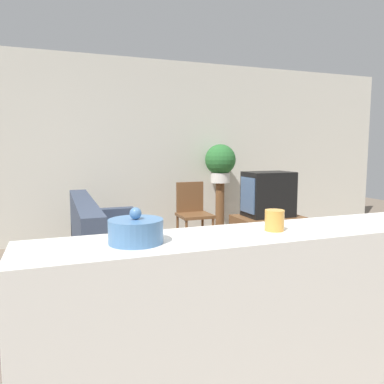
{
  "coord_description": "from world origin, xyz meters",
  "views": [
    {
      "loc": [
        -1.17,
        -2.19,
        1.38
      ],
      "look_at": [
        0.39,
        2.02,
        0.85
      ],
      "focal_mm": 35.0,
      "sensor_mm": 36.0,
      "label": 1
    }
  ],
  "objects_px": {
    "couch": "(110,250)",
    "potted_plant": "(220,162)",
    "decorative_bowl": "(136,231)",
    "television": "(268,194)",
    "wooden_chair": "(193,211)"
  },
  "relations": [
    {
      "from": "decorative_bowl",
      "to": "television",
      "type": "bearing_deg",
      "value": 48.54
    },
    {
      "from": "wooden_chair",
      "to": "potted_plant",
      "type": "xyz_separation_m",
      "value": [
        0.64,
        0.51,
        0.65
      ]
    },
    {
      "from": "television",
      "to": "couch",
      "type": "bearing_deg",
      "value": -176.71
    },
    {
      "from": "television",
      "to": "decorative_bowl",
      "type": "xyz_separation_m",
      "value": [
        -2.21,
        -2.5,
        0.23
      ]
    },
    {
      "from": "potted_plant",
      "to": "decorative_bowl",
      "type": "bearing_deg",
      "value": -119.44
    },
    {
      "from": "potted_plant",
      "to": "couch",
      "type": "bearing_deg",
      "value": -144.54
    },
    {
      "from": "potted_plant",
      "to": "decorative_bowl",
      "type": "height_order",
      "value": "potted_plant"
    },
    {
      "from": "couch",
      "to": "television",
      "type": "height_order",
      "value": "television"
    },
    {
      "from": "television",
      "to": "decorative_bowl",
      "type": "distance_m",
      "value": 3.34
    },
    {
      "from": "couch",
      "to": "potted_plant",
      "type": "xyz_separation_m",
      "value": [
        1.91,
        1.36,
        0.87
      ]
    },
    {
      "from": "wooden_chair",
      "to": "couch",
      "type": "bearing_deg",
      "value": -146.11
    },
    {
      "from": "television",
      "to": "decorative_bowl",
      "type": "bearing_deg",
      "value": -131.46
    },
    {
      "from": "potted_plant",
      "to": "decorative_bowl",
      "type": "distance_m",
      "value": 4.3
    },
    {
      "from": "couch",
      "to": "television",
      "type": "xyz_separation_m",
      "value": [
        2.0,
        0.11,
        0.5
      ]
    },
    {
      "from": "couch",
      "to": "decorative_bowl",
      "type": "relative_size",
      "value": 8.74
    }
  ]
}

